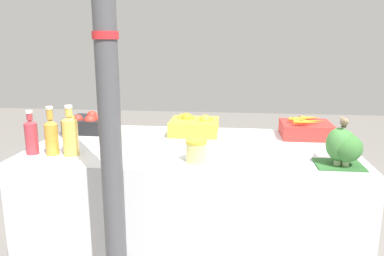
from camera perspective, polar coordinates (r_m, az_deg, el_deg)
name	(u,v)px	position (r m, az deg, el deg)	size (l,w,h in m)	color
market_table	(192,205)	(2.29, 0.00, -11.61)	(1.80, 0.91, 0.75)	silver
support_pole	(107,66)	(1.50, -12.85, 9.21)	(0.10, 0.10, 2.47)	#4C4C51
apple_crate	(92,123)	(2.56, -14.96, 0.74)	(0.30, 0.28, 0.13)	black
orange_crate	(195,125)	(2.41, 0.39, 0.43)	(0.30, 0.28, 0.13)	gold
carrot_crate	(306,129)	(2.43, 16.98, -0.15)	(0.30, 0.28, 0.13)	red
broccoli_pile	(343,146)	(1.91, 22.02, -2.63)	(0.22, 0.19, 0.19)	#2D602D
juice_bottle_ruby	(31,136)	(2.14, -23.29, -1.10)	(0.07, 0.07, 0.23)	#B2333D
juice_bottle_amber	(51,135)	(2.08, -20.63, -1.05)	(0.07, 0.07, 0.26)	gold
juice_bottle_golden	(70,134)	(2.04, -18.05, -0.95)	(0.08, 0.08, 0.26)	gold
pickle_jar	(196,151)	(1.85, 0.66, -3.51)	(0.11, 0.11, 0.11)	#D1CC75
sparrow_bird	(344,122)	(1.88, 22.19, 0.88)	(0.04, 0.14, 0.05)	#4C3D2D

